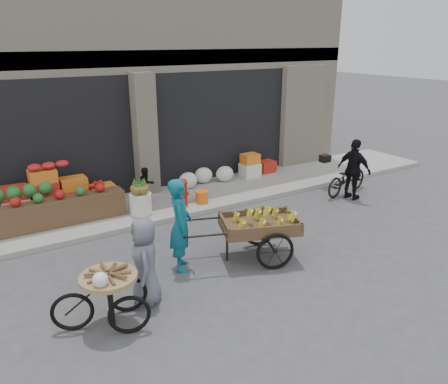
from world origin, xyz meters
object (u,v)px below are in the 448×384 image
banana_cart (257,223)px  tricycle_cart (109,292)px  orange_bucket (202,197)px  bicycle (347,178)px  cyclist (354,170)px  seated_person (146,185)px  pineapple_bin (141,204)px  fire_hydrant (183,191)px  vendor_grey (145,261)px  vendor_woman (181,225)px

banana_cart → tricycle_cart: bearing=-149.1°
orange_bucket → banana_cart: size_ratio=0.12×
bicycle → cyclist: (-0.20, -0.40, 0.36)m
seated_person → bicycle: 5.45m
pineapple_bin → tricycle_cart: (-1.92, -3.67, 0.20)m
pineapple_bin → orange_bucket: 1.61m
banana_cart → fire_hydrant: bearing=111.2°
banana_cart → bicycle: bearing=42.3°
banana_cart → vendor_grey: vendor_grey is taller
seated_person → bicycle: bearing=-30.2°
bicycle → orange_bucket: bearing=62.0°
tricycle_cart → fire_hydrant: bearing=67.2°
pineapple_bin → seated_person: bearing=56.3°
orange_bucket → vendor_grey: vendor_grey is taller
pineapple_bin → banana_cart: banana_cart is taller
orange_bucket → seated_person: seated_person is taller
pineapple_bin → bicycle: 5.66m
cyclist → vendor_woman: bearing=88.9°
vendor_woman → bicycle: bearing=-51.0°
fire_hydrant → tricycle_cart: size_ratio=0.49×
orange_bucket → bicycle: bearing=-16.9°
banana_cart → orange_bucket: bearing=101.7°
tricycle_cart → vendor_woman: bearing=47.9°
fire_hydrant → cyclist: cyclist is taller
vendor_woman → banana_cart: bearing=-80.3°
vendor_grey → bicycle: (6.73, 2.07, -0.28)m
seated_person → vendor_woman: bearing=-111.3°
vendor_grey → bicycle: bearing=125.7°
cyclist → fire_hydrant: bearing=57.7°
fire_hydrant → seated_person: size_ratio=0.76×
vendor_woman → vendor_grey: 1.20m
seated_person → banana_cart: seated_person is taller
pineapple_bin → bicycle: bearing=-13.1°
fire_hydrant → orange_bucket: fire_hydrant is taller
fire_hydrant → banana_cart: bearing=-88.7°
fire_hydrant → vendor_woman: (-1.35, -2.62, 0.37)m
orange_bucket → banana_cart: (-0.43, -2.97, 0.48)m
seated_person → banana_cart: 3.75m
orange_bucket → bicycle: 4.09m
cyclist → pineapple_bin: bearing=61.3°
pineapple_bin → bicycle: bicycle is taller
orange_bucket → tricycle_cart: bearing=-134.6°
pineapple_bin → orange_bucket: bearing=-3.6°
fire_hydrant → vendor_woman: size_ratio=0.41×
pineapple_bin → fire_hydrant: (1.10, -0.05, 0.13)m
cyclist → orange_bucket: bearing=55.8°
tricycle_cart → bicycle: 7.80m
vendor_woman → vendor_grey: (-0.97, -0.69, -0.15)m
seated_person → banana_cart: size_ratio=0.35×
pineapple_bin → orange_bucket: pineapple_bin is taller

